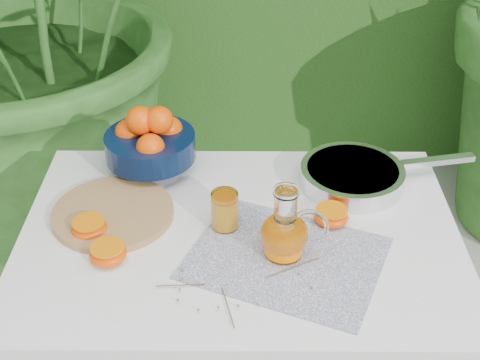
{
  "coord_description": "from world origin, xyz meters",
  "views": [
    {
      "loc": [
        -0.12,
        -1.11,
        1.7
      ],
      "look_at": [
        -0.13,
        0.1,
        0.88
      ],
      "focal_mm": 50.0,
      "sensor_mm": 36.0,
      "label": 1
    }
  ],
  "objects_px": {
    "white_table": "(240,259)",
    "cutting_board": "(113,213)",
    "juice_pitcher": "(285,232)",
    "saute_pan": "(354,175)",
    "fruit_bowl": "(150,141)"
  },
  "relations": [
    {
      "from": "juice_pitcher",
      "to": "cutting_board",
      "type": "bearing_deg",
      "value": 161.12
    },
    {
      "from": "juice_pitcher",
      "to": "white_table",
      "type": "bearing_deg",
      "value": 141.38
    },
    {
      "from": "juice_pitcher",
      "to": "fruit_bowl",
      "type": "bearing_deg",
      "value": 133.66
    },
    {
      "from": "white_table",
      "to": "saute_pan",
      "type": "relative_size",
      "value": 2.12
    },
    {
      "from": "fruit_bowl",
      "to": "saute_pan",
      "type": "height_order",
      "value": "fruit_bowl"
    },
    {
      "from": "cutting_board",
      "to": "juice_pitcher",
      "type": "height_order",
      "value": "juice_pitcher"
    },
    {
      "from": "white_table",
      "to": "cutting_board",
      "type": "height_order",
      "value": "cutting_board"
    },
    {
      "from": "saute_pan",
      "to": "juice_pitcher",
      "type": "bearing_deg",
      "value": -124.07
    },
    {
      "from": "white_table",
      "to": "juice_pitcher",
      "type": "xyz_separation_m",
      "value": [
        0.1,
        -0.08,
        0.14
      ]
    },
    {
      "from": "fruit_bowl",
      "to": "saute_pan",
      "type": "bearing_deg",
      "value": -7.62
    },
    {
      "from": "cutting_board",
      "to": "fruit_bowl",
      "type": "height_order",
      "value": "fruit_bowl"
    },
    {
      "from": "juice_pitcher",
      "to": "saute_pan",
      "type": "relative_size",
      "value": 0.36
    },
    {
      "from": "white_table",
      "to": "cutting_board",
      "type": "distance_m",
      "value": 0.32
    },
    {
      "from": "cutting_board",
      "to": "white_table",
      "type": "bearing_deg",
      "value": -10.95
    },
    {
      "from": "saute_pan",
      "to": "white_table",
      "type": "bearing_deg",
      "value": -145.12
    }
  ]
}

